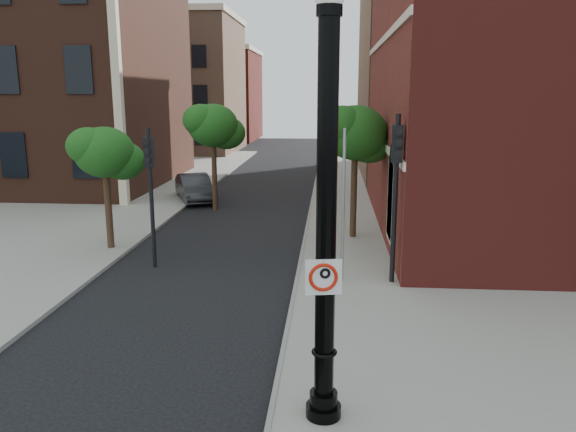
# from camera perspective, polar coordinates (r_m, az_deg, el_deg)

# --- Properties ---
(ground) EXTENTS (120.00, 120.00, 0.00)m
(ground) POSITION_cam_1_polar(r_m,az_deg,el_deg) (11.04, -12.59, -17.48)
(ground) COLOR black
(ground) RESTS_ON ground
(sidewalk_right) EXTENTS (8.00, 60.00, 0.12)m
(sidewalk_right) POSITION_cam_1_polar(r_m,az_deg,el_deg) (20.09, 12.87, -3.48)
(sidewalk_right) COLOR gray
(sidewalk_right) RESTS_ON ground
(sidewalk_left) EXTENTS (10.00, 50.00, 0.12)m
(sidewalk_left) POSITION_cam_1_polar(r_m,az_deg,el_deg) (30.15, -19.11, 1.41)
(sidewalk_left) COLOR gray
(sidewalk_left) RESTS_ON ground
(curb_edge) EXTENTS (0.10, 60.00, 0.14)m
(curb_edge) POSITION_cam_1_polar(r_m,az_deg,el_deg) (19.88, 1.52, -3.30)
(curb_edge) COLOR gray
(curb_edge) RESTS_ON ground
(victorian_building) EXTENTS (18.60, 14.60, 17.95)m
(victorian_building) POSITION_cam_1_polar(r_m,az_deg,el_deg) (38.31, -26.42, 16.09)
(victorian_building) COLOR #512A1E
(victorian_building) RESTS_ON ground
(bg_building_tan_a) EXTENTS (12.00, 12.00, 12.00)m
(bg_building_tan_a) POSITION_cam_1_polar(r_m,az_deg,el_deg) (55.20, -11.60, 12.72)
(bg_building_tan_a) COLOR #9A6E54
(bg_building_tan_a) RESTS_ON ground
(bg_building_red) EXTENTS (12.00, 12.00, 10.00)m
(bg_building_red) POSITION_cam_1_polar(r_m,az_deg,el_deg) (68.78, -8.32, 11.89)
(bg_building_red) COLOR maroon
(bg_building_red) RESTS_ON ground
(bg_building_tan_b) EXTENTS (22.00, 14.00, 14.00)m
(bg_building_tan_b) POSITION_cam_1_polar(r_m,az_deg,el_deg) (41.25, 23.50, 13.55)
(bg_building_tan_b) COLOR #9A6E54
(bg_building_tan_b) RESTS_ON ground
(lamppost) EXTENTS (0.60, 0.60, 7.07)m
(lamppost) POSITION_cam_1_polar(r_m,az_deg,el_deg) (8.82, 3.88, -1.94)
(lamppost) COLOR black
(lamppost) RESTS_ON ground
(no_parking_sign) EXTENTS (0.58, 0.13, 0.58)m
(no_parking_sign) POSITION_cam_1_polar(r_m,az_deg,el_deg) (8.82, 3.64, -6.19)
(no_parking_sign) COLOR white
(no_parking_sign) RESTS_ON ground
(parked_car) EXTENTS (2.99, 4.40, 1.37)m
(parked_car) POSITION_cam_1_polar(r_m,az_deg,el_deg) (29.21, -9.46, 2.84)
(parked_car) COLOR #2C2C31
(parked_car) RESTS_ON ground
(traffic_signal_left) EXTENTS (0.31, 0.37, 4.41)m
(traffic_signal_left) POSITION_cam_1_polar(r_m,az_deg,el_deg) (17.90, -13.84, 4.09)
(traffic_signal_left) COLOR black
(traffic_signal_left) RESTS_ON ground
(traffic_signal_right) EXTENTS (0.34, 0.42, 4.90)m
(traffic_signal_right) POSITION_cam_1_polar(r_m,az_deg,el_deg) (15.84, 10.94, 4.39)
(traffic_signal_right) COLOR black
(traffic_signal_right) RESTS_ON ground
(utility_pole) EXTENTS (0.09, 0.09, 4.50)m
(utility_pole) POSITION_cam_1_polar(r_m,az_deg,el_deg) (16.02, 5.62, 0.81)
(utility_pole) COLOR #999999
(utility_pole) RESTS_ON ground
(street_tree_a) EXTENTS (2.41, 2.18, 4.34)m
(street_tree_a) POSITION_cam_1_polar(r_m,az_deg,el_deg) (20.22, -18.02, 6.03)
(street_tree_a) COLOR black
(street_tree_a) RESTS_ON ground
(street_tree_b) EXTENTS (2.76, 2.49, 4.97)m
(street_tree_b) POSITION_cam_1_polar(r_m,az_deg,el_deg) (26.50, -7.53, 8.99)
(street_tree_b) COLOR black
(street_tree_b) RESTS_ON ground
(street_tree_c) EXTENTS (2.79, 2.52, 5.02)m
(street_tree_c) POSITION_cam_1_polar(r_m,az_deg,el_deg) (20.89, 6.93, 8.23)
(street_tree_c) COLOR black
(street_tree_c) RESTS_ON ground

